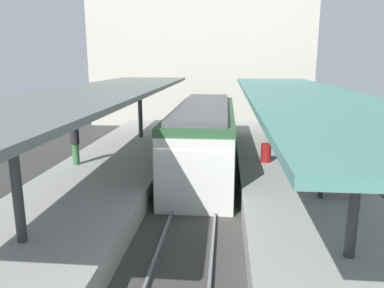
% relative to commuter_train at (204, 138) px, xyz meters
% --- Properties ---
extents(ground_plane, '(80.00, 80.00, 0.00)m').
position_rel_commuter_train_xyz_m(ground_plane, '(0.00, -4.32, -1.73)').
color(ground_plane, '#383835').
extents(platform_left, '(4.40, 28.00, 1.00)m').
position_rel_commuter_train_xyz_m(platform_left, '(-3.80, -4.32, -1.23)').
color(platform_left, '#9E9E99').
rests_on(platform_left, ground_plane).
extents(platform_right, '(4.40, 28.00, 1.00)m').
position_rel_commuter_train_xyz_m(platform_right, '(3.80, -4.32, -1.23)').
color(platform_right, '#9E9E99').
rests_on(platform_right, ground_plane).
extents(track_ballast, '(3.20, 28.00, 0.20)m').
position_rel_commuter_train_xyz_m(track_ballast, '(0.00, -4.32, -1.63)').
color(track_ballast, '#423F3D').
rests_on(track_ballast, ground_plane).
extents(rail_near_side, '(0.08, 28.00, 0.14)m').
position_rel_commuter_train_xyz_m(rail_near_side, '(-0.72, -4.32, -1.46)').
color(rail_near_side, slate).
rests_on(rail_near_side, track_ballast).
extents(rail_far_side, '(0.08, 28.00, 0.14)m').
position_rel_commuter_train_xyz_m(rail_far_side, '(0.72, -4.32, -1.46)').
color(rail_far_side, slate).
rests_on(rail_far_side, track_ballast).
extents(commuter_train, '(2.78, 11.04, 3.10)m').
position_rel_commuter_train_xyz_m(commuter_train, '(0.00, 0.00, 0.00)').
color(commuter_train, '#2D5633').
rests_on(commuter_train, track_ballast).
extents(canopy_left, '(4.18, 21.00, 3.18)m').
position_rel_commuter_train_xyz_m(canopy_left, '(-3.80, -2.92, 2.33)').
color(canopy_left, '#333335').
rests_on(canopy_left, platform_left).
extents(canopy_right, '(4.18, 21.00, 3.13)m').
position_rel_commuter_train_xyz_m(canopy_right, '(3.80, -2.92, 2.28)').
color(canopy_right, '#333335').
rests_on(canopy_right, platform_right).
extents(platform_bench, '(1.40, 0.41, 0.86)m').
position_rel_commuter_train_xyz_m(platform_bench, '(4.61, -5.44, -0.26)').
color(platform_bench, black).
rests_on(platform_bench, platform_right).
extents(platform_sign, '(0.90, 0.08, 2.21)m').
position_rel_commuter_train_xyz_m(platform_sign, '(3.65, 1.11, 0.90)').
color(platform_sign, '#262628').
rests_on(platform_sign, platform_right).
extents(litter_bin, '(0.44, 0.44, 0.80)m').
position_rel_commuter_train_xyz_m(litter_bin, '(2.75, -1.40, -0.33)').
color(litter_bin, maroon).
rests_on(litter_bin, platform_right).
extents(passenger_near_bench, '(0.36, 0.36, 1.72)m').
position_rel_commuter_train_xyz_m(passenger_near_bench, '(-5.20, -2.52, 0.17)').
color(passenger_near_bench, '#386B3D').
rests_on(passenger_near_bench, platform_left).
extents(station_building_backdrop, '(18.00, 6.00, 11.00)m').
position_rel_commuter_train_xyz_m(station_building_backdrop, '(-1.19, 15.68, 3.77)').
color(station_building_backdrop, beige).
rests_on(station_building_backdrop, ground_plane).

